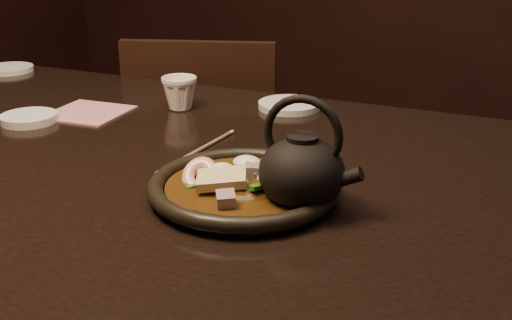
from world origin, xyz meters
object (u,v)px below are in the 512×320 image
at_px(table, 145,197).
at_px(teapot, 302,169).
at_px(chair, 209,172).
at_px(plate, 244,188).
at_px(tea_cup, 180,92).

relative_size(table, teapot, 10.32).
bearing_deg(chair, table, 90.43).
xyz_separation_m(table, teapot, (0.31, -0.09, 0.13)).
relative_size(chair, plate, 3.12).
bearing_deg(table, chair, 108.89).
height_order(table, tea_cup, tea_cup).
bearing_deg(teapot, tea_cup, 135.21).
relative_size(plate, teapot, 1.74).
height_order(chair, tea_cup, chair).
xyz_separation_m(plate, tea_cup, (-0.30, 0.34, 0.02)).
bearing_deg(chair, plate, 103.45).
distance_m(plate, teapot, 0.10).
relative_size(table, chair, 1.91).
relative_size(tea_cup, teapot, 0.47).
bearing_deg(table, teapot, -15.89).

